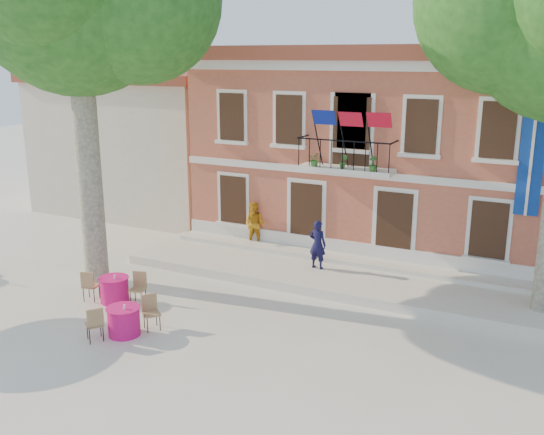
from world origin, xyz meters
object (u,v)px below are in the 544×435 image
Objects in this scene: cafe_table_1 at (124,320)px; pedestrian_orange at (255,224)px; pedestrian_navy at (318,244)px; cafe_table_0 at (114,289)px.

pedestrian_orange is at bearing 91.06° from cafe_table_1.
pedestrian_navy is 1.00× the size of pedestrian_orange.
cafe_table_0 is at bearing 136.64° from cafe_table_1.
cafe_table_1 is (-2.88, -6.34, -0.70)m from pedestrian_navy.
pedestrian_navy is 7.00m from cafe_table_1.
pedestrian_navy is at bearing -27.17° from pedestrian_orange.
cafe_table_1 is at bearing -43.36° from cafe_table_0.
pedestrian_orange reaches higher than cafe_table_0.
pedestrian_navy is 0.84× the size of cafe_table_0.
pedestrian_orange is at bearing 75.09° from cafe_table_0.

